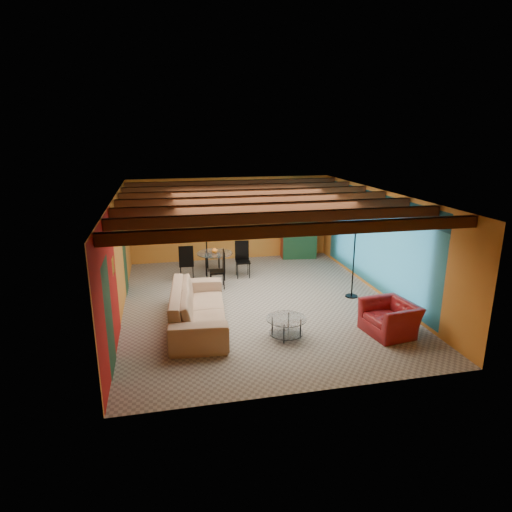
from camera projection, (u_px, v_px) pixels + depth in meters
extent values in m
cube|color=gray|center=(258.00, 302.00, 10.97)|extent=(6.50, 8.00, 0.01)
cube|color=silver|center=(258.00, 195.00, 10.22)|extent=(6.50, 8.00, 0.01)
cube|color=#C5792D|center=(231.00, 219.00, 14.35)|extent=(6.50, 0.02, 2.70)
cube|color=maroon|center=(118.00, 258.00, 9.93)|extent=(0.02, 8.00, 2.70)
cube|color=teal|center=(381.00, 243.00, 11.26)|extent=(0.02, 8.00, 2.70)
imported|color=#9D7E65|center=(198.00, 307.00, 9.57)|extent=(1.41, 3.04, 0.86)
imported|color=maroon|center=(390.00, 318.00, 9.21)|extent=(1.07, 1.18, 0.69)
cube|color=maroon|center=(298.00, 229.00, 14.63)|extent=(1.15, 0.66, 1.91)
cube|color=black|center=(203.00, 211.00, 14.05)|extent=(1.05, 0.03, 0.65)
imported|color=#26661E|center=(299.00, 194.00, 14.30)|extent=(0.48, 0.43, 0.49)
imported|color=orange|center=(214.00, 240.00, 12.44)|extent=(0.19, 0.19, 0.18)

